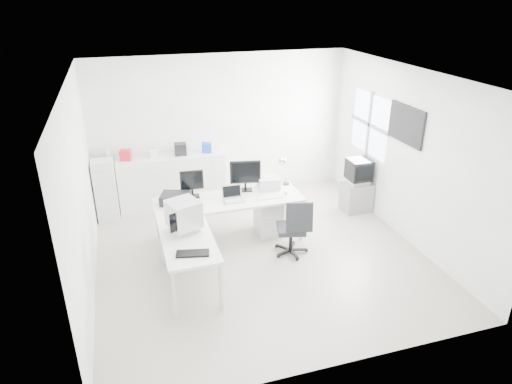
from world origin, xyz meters
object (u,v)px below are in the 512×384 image
object	(u,v)px
crt_tv	(359,172)
sideboard	(172,180)
main_desk	(229,219)
crt_monitor	(184,216)
tv_cabinet	(356,196)
laser_printer	(268,183)
laptop	(233,195)
lcd_monitor_small	(192,184)
office_chair	(291,226)
side_desk	(189,263)
inkjet_printer	(175,199)
drawer_pedestal	(268,216)
filing_cabinet	(106,190)
lcd_monitor_large	(245,176)

from	to	relation	value
crt_tv	sideboard	xyz separation A→B (m)	(-3.28, 1.26, -0.28)
main_desk	crt_monitor	xyz separation A→B (m)	(-0.85, -0.85, 0.61)
tv_cabinet	crt_tv	world-z (taller)	crt_tv
tv_cabinet	laser_printer	bearing A→B (deg)	-174.91
crt_tv	laptop	bearing A→B (deg)	-169.15
laptop	sideboard	distance (m)	1.94
lcd_monitor_small	office_chair	xyz separation A→B (m)	(1.38, -0.94, -0.51)
main_desk	side_desk	world-z (taller)	same
crt_monitor	crt_tv	world-z (taller)	crt_monitor
crt_monitor	sideboard	size ratio (longest dim) A/B	0.24
lcd_monitor_small	sideboard	world-z (taller)	lcd_monitor_small
side_desk	lcd_monitor_small	xyz separation A→B (m)	(0.30, 1.35, 0.61)
office_chair	tv_cabinet	bearing A→B (deg)	45.89
main_desk	crt_tv	bearing A→B (deg)	8.47
crt_tv	sideboard	bearing A→B (deg)	158.94
side_desk	crt_monitor	world-z (taller)	crt_monitor
inkjet_printer	laptop	xyz separation A→B (m)	(0.90, -0.20, 0.03)
main_desk	sideboard	distance (m)	1.80
side_desk	lcd_monitor_small	world-z (taller)	lcd_monitor_small
office_chair	crt_tv	distance (m)	2.06
drawer_pedestal	inkjet_printer	distance (m)	1.64
crt_tv	sideboard	world-z (taller)	crt_tv
crt_tv	inkjet_printer	bearing A→B (deg)	-175.29
side_desk	filing_cabinet	world-z (taller)	filing_cabinet
lcd_monitor_large	laptop	size ratio (longest dim) A/B	1.66
inkjet_printer	lcd_monitor_large	bearing A→B (deg)	26.27
main_desk	side_desk	distance (m)	1.39
lcd_monitor_large	sideboard	bearing A→B (deg)	138.21
lcd_monitor_small	laser_printer	bearing A→B (deg)	2.64
tv_cabinet	filing_cabinet	distance (m)	4.63
side_desk	crt_monitor	size ratio (longest dim) A/B	2.94
side_desk	crt_monitor	xyz separation A→B (m)	(0.00, 0.25, 0.61)
crt_tv	sideboard	size ratio (longest dim) A/B	0.25
office_chair	tv_cabinet	distance (m)	2.05
side_desk	sideboard	bearing A→B (deg)	87.34
main_desk	lcd_monitor_large	bearing A→B (deg)	35.54
lcd_monitor_large	lcd_monitor_small	bearing A→B (deg)	-169.34
drawer_pedestal	crt_tv	xyz separation A→B (m)	(1.86, 0.33, 0.49)
laser_printer	crt_monitor	distance (m)	1.93
crt_monitor	lcd_monitor_small	bearing A→B (deg)	55.29
side_desk	crt_tv	size ratio (longest dim) A/B	2.80
drawer_pedestal	crt_monitor	world-z (taller)	crt_monitor
inkjet_printer	sideboard	xyz separation A→B (m)	(0.13, 1.55, -0.32)
side_desk	inkjet_printer	bearing A→B (deg)	90.00
inkjet_printer	laser_printer	size ratio (longest dim) A/B	1.26
tv_cabinet	crt_tv	size ratio (longest dim) A/B	1.12
sideboard	tv_cabinet	bearing A→B (deg)	-21.06
main_desk	drawer_pedestal	bearing A→B (deg)	4.09
main_desk	crt_monitor	world-z (taller)	crt_monitor
laser_printer	tv_cabinet	size ratio (longest dim) A/B	0.63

